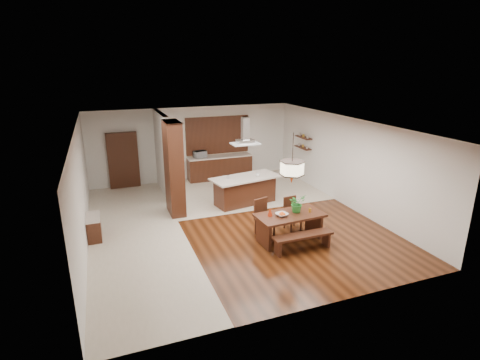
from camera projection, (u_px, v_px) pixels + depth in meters
name	position (u px, v px, depth m)	size (l,w,h in m)	color
room_shell	(230.00, 154.00, 10.60)	(9.00, 9.04, 2.92)	#361809
tile_hallway	(136.00, 235.00, 10.30)	(2.50, 9.00, 0.01)	beige
tile_kitchen	(240.00, 190.00, 13.87)	(5.50, 4.00, 0.01)	beige
soffit_band	(230.00, 125.00, 10.35)	(8.00, 9.00, 0.02)	#3B180E
partition_pier	(174.00, 169.00, 11.39)	(0.45, 1.00, 2.90)	black
partition_stub	(163.00, 154.00, 13.26)	(0.18, 2.40, 2.90)	silver
hallway_console	(94.00, 227.00, 10.03)	(0.37, 0.88, 0.63)	black
hallway_doorway	(123.00, 160.00, 13.93)	(1.10, 0.20, 2.10)	black
rear_counter	(220.00, 167.00, 15.16)	(2.60, 0.62, 0.95)	black
kitchen_window	(217.00, 135.00, 15.01)	(2.60, 0.08, 1.50)	olive
shelf_lower	(303.00, 148.00, 14.42)	(0.26, 0.90, 0.04)	black
shelf_upper	(303.00, 137.00, 14.30)	(0.26, 0.90, 0.04)	black
dining_table	(290.00, 221.00, 9.85)	(1.84, 1.00, 0.74)	black
dining_bench	(303.00, 242.00, 9.39)	(1.58, 0.35, 0.45)	black
dining_chair_left	(265.00, 218.00, 10.17)	(0.45, 0.45, 1.01)	black
dining_chair_right	(293.00, 214.00, 10.53)	(0.41, 0.41, 0.93)	black
pendant_lantern	(292.00, 159.00, 9.34)	(0.64, 0.64, 1.31)	#FFEDC3
foliage_plant	(297.00, 203.00, 9.87)	(0.44, 0.38, 0.49)	#28782A
fruit_bowl	(282.00, 215.00, 9.66)	(0.31, 0.31, 0.08)	beige
napkin_cone	(270.00, 212.00, 9.66)	(0.14, 0.14, 0.21)	#A2250B
gold_ornament	(310.00, 210.00, 9.91)	(0.07, 0.07, 0.11)	gold
kitchen_island	(245.00, 190.00, 12.46)	(2.43, 1.39, 0.94)	black
range_hood	(245.00, 131.00, 11.86)	(0.90, 0.55, 0.87)	silver
island_cup	(258.00, 175.00, 12.32)	(0.14, 0.14, 0.11)	silver
microwave	(200.00, 154.00, 14.73)	(0.48, 0.32, 0.26)	#B7BABF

